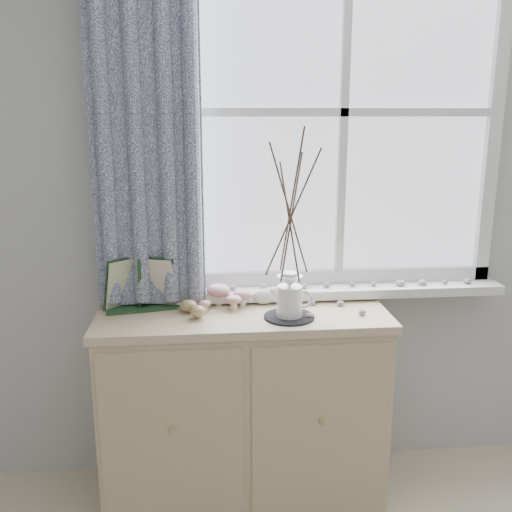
# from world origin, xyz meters

# --- Properties ---
(room_shell) EXTENTS (4.04, 4.04, 2.62)m
(room_shell) POSITION_xyz_m (0.01, 0.13, 1.66)
(room_shell) COLOR #B5B5B2
(room_shell) RESTS_ON ground
(sideboard) EXTENTS (1.20, 0.45, 0.85)m
(sideboard) POSITION_xyz_m (-0.15, 1.75, 0.43)
(sideboard) COLOR beige
(sideboard) RESTS_ON ground
(botanical_book) EXTENTS (0.35, 0.19, 0.23)m
(botanical_book) POSITION_xyz_m (-0.57, 1.80, 0.97)
(botanical_book) COLOR #1D3D1F
(botanical_book) RESTS_ON sideboard
(toadstool_cluster) EXTENTS (0.23, 0.16, 0.09)m
(toadstool_cluster) POSITION_xyz_m (-0.21, 1.83, 0.90)
(toadstool_cluster) COLOR white
(toadstool_cluster) RESTS_ON sideboard
(wooden_eggs) EXTENTS (0.10, 0.12, 0.08)m
(wooden_eggs) POSITION_xyz_m (-0.35, 1.73, 0.88)
(wooden_eggs) COLOR tan
(wooden_eggs) RESTS_ON sideboard
(songbird_figurine) EXTENTS (0.15, 0.08, 0.08)m
(songbird_figurine) POSITION_xyz_m (-0.05, 1.85, 0.89)
(songbird_figurine) COLOR silver
(songbird_figurine) RESTS_ON sideboard
(crocheted_doily) EXTENTS (0.20, 0.20, 0.01)m
(crocheted_doily) POSITION_xyz_m (0.03, 1.67, 0.85)
(crocheted_doily) COLOR black
(crocheted_doily) RESTS_ON sideboard
(twig_pitcher) EXTENTS (0.31, 0.31, 0.76)m
(twig_pitcher) POSITION_xyz_m (0.03, 1.67, 1.29)
(twig_pitcher) COLOR white
(twig_pitcher) RESTS_ON crocheted_doily
(sideboard_pebbles) EXTENTS (0.33, 0.23, 0.02)m
(sideboard_pebbles) POSITION_xyz_m (0.18, 1.76, 0.86)
(sideboard_pebbles) COLOR #949496
(sideboard_pebbles) RESTS_ON sideboard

